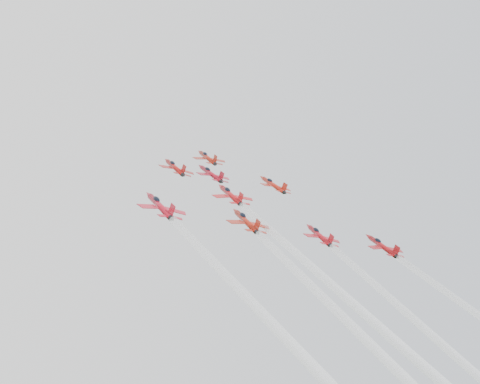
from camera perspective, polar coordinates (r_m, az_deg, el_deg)
jet_lead at (r=163.77m, az=-3.11°, el=3.29°), size 9.58×11.74×9.08m
jet_row2_left at (r=141.72m, az=-6.21°, el=2.36°), size 9.15×11.22×8.68m
jet_row2_center at (r=146.37m, az=-2.78°, el=1.77°), size 9.20×11.28×8.73m
jet_row2_right at (r=156.55m, az=3.16°, el=0.71°), size 9.50×11.64×9.00m
jet_center at (r=95.04m, az=10.25°, el=-10.22°), size 9.74×85.20×65.19m
jet_rear_farleft at (r=71.24m, az=3.42°, el=-15.17°), size 9.68×84.70×64.80m
jet_rear_left at (r=83.20m, az=13.59°, el=-14.67°), size 9.24×80.85×61.86m
jet_rear_right at (r=96.44m, az=20.51°, el=-13.93°), size 8.59×75.17×57.51m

